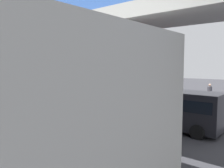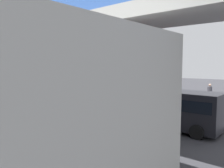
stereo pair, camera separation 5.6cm
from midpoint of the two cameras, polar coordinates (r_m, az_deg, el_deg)
name	(u,v)px [view 1 (the left image)]	position (r m, az deg, el deg)	size (l,w,h in m)	color
ground	(112,100)	(21.68, -0.03, -4.19)	(80.00, 80.00, 0.00)	#38383D
city_bus	(113,81)	(21.60, 0.29, 0.81)	(11.54, 2.85, 3.15)	red
parked_van	(174,107)	(12.51, 15.47, -5.60)	(4.80, 2.17, 2.05)	black
bicycle_orange	(18,91)	(27.93, -22.79, -1.75)	(1.77, 0.44, 0.96)	black
bicycle_black	(13,93)	(26.78, -24.00, -2.06)	(1.77, 0.44, 0.96)	black
pedestrian	(210,94)	(21.20, 23.46, -2.38)	(0.38, 0.38, 1.79)	#2D2D38
lane_dash_leftmost	(206,107)	(19.91, 22.67, -5.37)	(2.00, 0.20, 0.01)	silver
lane_dash_left	(161,102)	(21.42, 12.39, -4.40)	(2.00, 0.20, 0.01)	silver
lane_dash_centre	(127,98)	(23.52, 3.72, -3.47)	(2.00, 0.20, 0.01)	silver
lane_dash_right	(99,94)	(26.07, -3.38, -2.65)	(2.00, 0.20, 0.01)	silver
lane_dash_rightmost	(76,92)	(28.95, -9.14, -1.95)	(2.00, 0.20, 0.01)	silver
pedestrian_overpass	(18,43)	(15.59, -22.80, 9.59)	(28.29, 2.60, 6.50)	#9E9E99
station_building	(8,108)	(7.63, -25.07, -5.56)	(9.00, 5.04, 4.20)	#9E9E99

